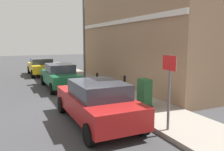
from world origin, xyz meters
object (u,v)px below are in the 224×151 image
object	(u,v)px
car_green	(60,76)
car_yellow	(41,66)
utility_cabinet	(144,94)
lamppost	(84,34)
bollard_near_cabinet	(124,85)
bollard_far_kerb	(97,82)
street_sign	(169,81)
car_red	(97,101)

from	to	relation	value
car_green	car_yellow	distance (m)	6.17
utility_cabinet	lamppost	world-z (taller)	lamppost
lamppost	utility_cabinet	bearing A→B (deg)	-88.89
car_yellow	bollard_near_cabinet	distance (m)	10.50
lamppost	bollard_far_kerb	bearing A→B (deg)	-98.86
bollard_far_kerb	lamppost	bearing A→B (deg)	81.14
utility_cabinet	street_sign	size ratio (longest dim) A/B	0.50
car_green	bollard_near_cabinet	distance (m)	4.63
car_yellow	lamppost	size ratio (longest dim) A/B	0.70
utility_cabinet	lamppost	distance (m)	7.87
car_yellow	bollard_far_kerb	xyz separation A→B (m)	(1.63, -8.76, -0.03)
utility_cabinet	street_sign	world-z (taller)	street_sign
car_red	lamppost	distance (m)	8.71
car_red	car_green	size ratio (longest dim) A/B	1.05
bollard_near_cabinet	bollard_far_kerb	xyz separation A→B (m)	(-0.87, 1.44, 0.00)
bollard_near_cabinet	bollard_far_kerb	bearing A→B (deg)	121.19
bollard_near_cabinet	street_sign	size ratio (longest dim) A/B	0.45
car_yellow	street_sign	world-z (taller)	street_sign
car_green	lamppost	world-z (taller)	lamppost
car_green	utility_cabinet	size ratio (longest dim) A/B	3.66
bollard_near_cabinet	car_green	bearing A→B (deg)	119.35
street_sign	bollard_near_cabinet	bearing A→B (deg)	79.17
bollard_near_cabinet	lamppost	bearing A→B (deg)	92.55
utility_cabinet	car_green	bearing A→B (deg)	109.92
utility_cabinet	bollard_far_kerb	world-z (taller)	utility_cabinet
car_yellow	utility_cabinet	world-z (taller)	car_yellow
car_yellow	bollard_far_kerb	size ratio (longest dim) A/B	3.83
car_yellow	lamppost	bearing A→B (deg)	-154.50
bollard_far_kerb	car_green	bearing A→B (deg)	118.31
car_green	utility_cabinet	world-z (taller)	car_green
car_yellow	utility_cabinet	xyz separation A→B (m)	(2.40, -12.15, -0.06)
car_green	utility_cabinet	xyz separation A→B (m)	(2.17, -5.99, -0.08)
car_green	street_sign	world-z (taller)	street_sign
car_green	car_yellow	size ratio (longest dim) A/B	1.06
car_red	lamppost	world-z (taller)	lamppost
car_red	bollard_far_kerb	xyz separation A→B (m)	(1.57, 4.00, -0.07)
street_sign	car_yellow	bearing A→B (deg)	96.47
car_yellow	lamppost	xyz separation A→B (m)	(2.26, -4.73, 2.56)
car_green	street_sign	xyz separation A→B (m)	(1.42, -8.46, 0.90)
car_green	bollard_far_kerb	distance (m)	2.95
lamppost	car_red	bearing A→B (deg)	-105.28
street_sign	lamppost	world-z (taller)	lamppost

